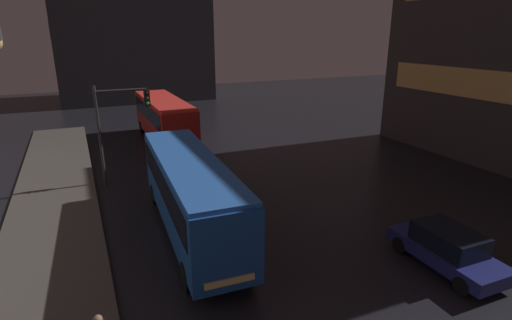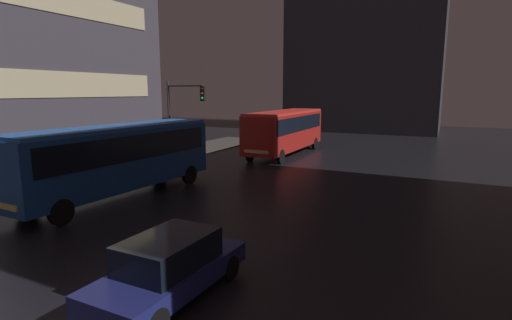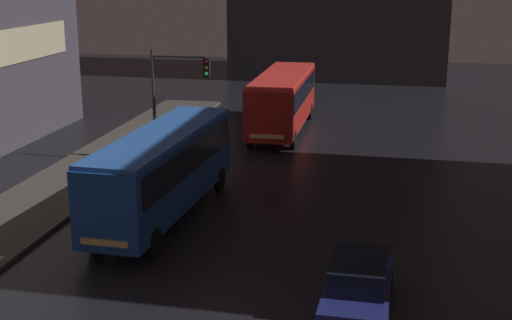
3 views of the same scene
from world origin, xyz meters
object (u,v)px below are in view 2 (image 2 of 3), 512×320
Objects in this scene: bus_far at (286,128)px; car_taxi at (169,266)px; bus_near at (118,154)px; traffic_light_main at (182,109)px.

bus_far is 2.47× the size of car_taxi.
bus_near is 15.46m from bus_far.
bus_far reaches higher than bus_near.
car_taxi is (7.74, -6.31, -1.29)m from bus_near.
bus_far is 8.94m from traffic_light_main.
bus_far reaches higher than car_taxi.
car_taxi is at bearing 104.07° from bus_far.
traffic_light_main is (-1.90, 7.51, 1.69)m from bus_near.
car_taxi is at bearing -55.11° from traffic_light_main.
traffic_light_main is (-4.05, -7.80, 1.66)m from bus_far.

